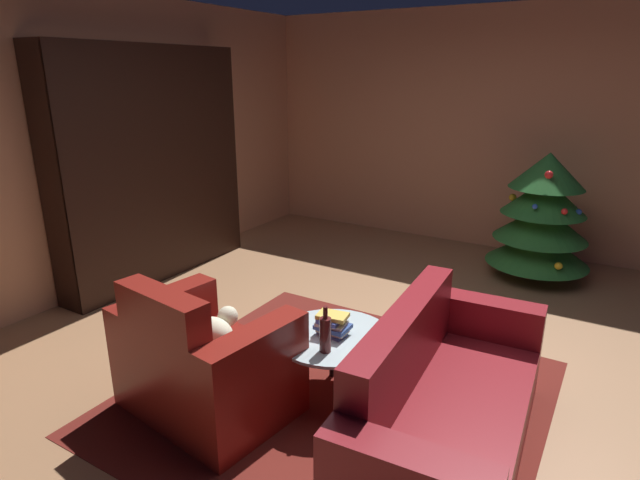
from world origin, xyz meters
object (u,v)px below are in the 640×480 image
(couch_red, at_px, (443,411))
(decorated_tree, at_px, (542,216))
(bookshelf_unit, at_px, (164,165))
(coffee_table, at_px, (333,340))
(armchair_red, at_px, (204,364))
(bottle_on_table, at_px, (325,334))
(book_stack_on_table, at_px, (332,324))

(couch_red, height_order, decorated_tree, decorated_tree)
(bookshelf_unit, relative_size, coffee_table, 2.99)
(bookshelf_unit, xyz_separation_m, couch_red, (3.38, -1.29, -0.83))
(armchair_red, xyz_separation_m, decorated_tree, (1.37, 3.41, 0.33))
(bookshelf_unit, xyz_separation_m, armchair_red, (1.98, -1.63, -0.81))
(coffee_table, relative_size, bottle_on_table, 2.60)
(book_stack_on_table, bearing_deg, couch_red, -14.24)
(armchair_red, distance_m, coffee_table, 0.81)
(couch_red, distance_m, coffee_table, 0.83)
(bottle_on_table, relative_size, decorated_tree, 0.23)
(couch_red, bearing_deg, bookshelf_unit, 159.16)
(couch_red, height_order, bottle_on_table, couch_red)
(couch_red, relative_size, decorated_tree, 1.40)
(bottle_on_table, bearing_deg, bookshelf_unit, 154.11)
(couch_red, bearing_deg, bottle_on_table, 179.65)
(coffee_table, distance_m, bottle_on_table, 0.26)
(bookshelf_unit, xyz_separation_m, book_stack_on_table, (2.57, -1.08, -0.62))
(bookshelf_unit, distance_m, armchair_red, 2.69)
(coffee_table, bearing_deg, armchair_red, -137.63)
(coffee_table, height_order, bottle_on_table, bottle_on_table)
(bottle_on_table, xyz_separation_m, decorated_tree, (0.71, 3.06, 0.10))
(armchair_red, relative_size, decorated_tree, 0.86)
(coffee_table, bearing_deg, bottle_on_table, -73.67)
(book_stack_on_table, bearing_deg, armchair_red, -137.27)
(bottle_on_table, bearing_deg, couch_red, -0.35)
(decorated_tree, bearing_deg, book_stack_on_table, -105.23)
(armchair_red, height_order, coffee_table, armchair_red)
(coffee_table, relative_size, book_stack_on_table, 3.63)
(coffee_table, xyz_separation_m, bottle_on_table, (0.06, -0.20, 0.15))
(bookshelf_unit, bearing_deg, book_stack_on_table, -22.80)
(bookshelf_unit, distance_m, book_stack_on_table, 2.86)
(coffee_table, xyz_separation_m, book_stack_on_table, (-0.01, -0.00, 0.11))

